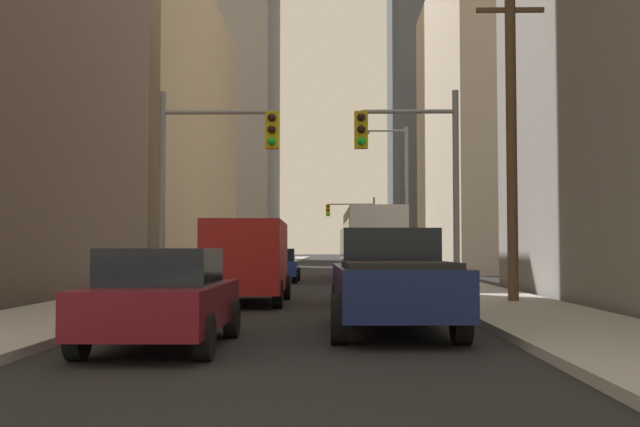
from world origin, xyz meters
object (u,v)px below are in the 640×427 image
sedan_beige (378,276)px  pickup_truck_navy (391,281)px  traffic_signal_near_right (413,161)px  sedan_blue (277,265)px  sedan_maroon (163,297)px  traffic_signal_far_right (353,219)px  traffic_signal_near_left (213,160)px  city_bus (371,240)px  cargo_van_red (248,257)px

sedan_beige → pickup_truck_navy: bearing=-91.2°
traffic_signal_near_right → sedan_blue: bearing=110.3°
sedan_maroon → sedan_beige: 9.87m
sedan_blue → traffic_signal_far_right: (4.18, 31.72, 3.30)m
sedan_maroon → traffic_signal_near_left: (-0.85, 9.78, 3.25)m
city_bus → sedan_maroon: bearing=-99.6°
sedan_beige → city_bus: bearing=87.9°
city_bus → traffic_signal_near_left: (-5.29, -16.60, 2.10)m
sedan_blue → traffic_signal_near_right: bearing=-69.7°
pickup_truck_navy → traffic_signal_near_right: 8.11m
sedan_blue → sedan_beige: bearing=-74.5°
sedan_blue → traffic_signal_near_left: bearing=-93.8°
traffic_signal_near_right → pickup_truck_navy: bearing=-98.9°
pickup_truck_navy → traffic_signal_near_left: 9.21m
cargo_van_red → sedan_beige: cargo_van_red is taller
traffic_signal_far_right → sedan_beige: bearing=-90.5°
pickup_truck_navy → traffic_signal_near_right: size_ratio=0.91×
sedan_beige → sedan_maroon: bearing=-112.6°
cargo_van_red → sedan_maroon: 9.44m
traffic_signal_near_right → cargo_van_red: bearing=-175.5°
cargo_van_red → sedan_maroon: size_ratio=1.25×
sedan_beige → traffic_signal_near_left: traffic_signal_near_left is taller
traffic_signal_near_left → traffic_signal_near_right: bearing=-0.0°
pickup_truck_navy → sedan_beige: 6.74m
sedan_beige → traffic_signal_far_right: traffic_signal_far_right is taller
sedan_maroon → traffic_signal_near_left: 10.35m
cargo_van_red → sedan_blue: cargo_van_red is taller
sedan_maroon → traffic_signal_near_right: 11.37m
city_bus → traffic_signal_far_right: size_ratio=1.92×
sedan_maroon → sedan_beige: bearing=67.4°
city_bus → sedan_maroon: 26.78m
sedan_blue → traffic_signal_far_right: bearing=82.5°
city_bus → sedan_blue: size_ratio=2.71×
traffic_signal_near_right → traffic_signal_far_right: (-0.62, 44.68, 0.07)m
traffic_signal_near_right → traffic_signal_near_left: bearing=180.0°
traffic_signal_far_right → cargo_van_red: bearing=-95.1°
sedan_maroon → sedan_blue: 22.74m
pickup_truck_navy → sedan_maroon: size_ratio=1.29×
sedan_beige → traffic_signal_near_right: size_ratio=0.71×
cargo_van_red → traffic_signal_near_left: bearing=161.2°
sedan_beige → traffic_signal_near_left: bearing=171.8°
pickup_truck_navy → sedan_beige: pickup_truck_navy is taller
traffic_signal_near_left → traffic_signal_near_right: 5.67m
traffic_signal_near_right → traffic_signal_far_right: same height
sedan_blue → traffic_signal_near_left: traffic_signal_near_left is taller
sedan_beige → traffic_signal_far_right: (0.40, 45.35, 3.30)m
cargo_van_red → traffic_signal_far_right: (3.99, 45.04, 2.78)m
pickup_truck_navy → traffic_signal_far_right: size_ratio=0.91×
traffic_signal_near_left → traffic_signal_near_right: size_ratio=1.00×
pickup_truck_navy → traffic_signal_far_right: (0.54, 52.09, 3.13)m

